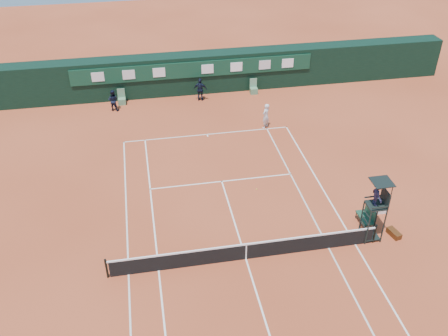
% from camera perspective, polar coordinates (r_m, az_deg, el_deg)
% --- Properties ---
extents(ground, '(90.00, 90.00, 0.00)m').
position_cam_1_polar(ground, '(23.98, 2.52, -10.34)').
color(ground, '#BB4E2C').
rests_on(ground, ground).
extents(court_lines, '(11.05, 23.85, 0.01)m').
position_cam_1_polar(court_lines, '(23.97, 2.52, -10.33)').
color(court_lines, silver).
rests_on(court_lines, ground).
extents(tennis_net, '(12.90, 0.10, 1.10)m').
position_cam_1_polar(tennis_net, '(23.62, 2.55, -9.46)').
color(tennis_net, black).
rests_on(tennis_net, ground).
extents(back_wall, '(40.00, 1.65, 3.00)m').
position_cam_1_polar(back_wall, '(38.75, -3.57, 10.81)').
color(back_wall, black).
rests_on(back_wall, ground).
extents(linesman_chair_left, '(0.55, 0.50, 1.15)m').
position_cam_1_polar(linesman_chair_left, '(37.90, -11.60, 7.62)').
color(linesman_chair_left, '#59885F').
rests_on(linesman_chair_left, ground).
extents(linesman_chair_right, '(0.55, 0.50, 1.15)m').
position_cam_1_polar(linesman_chair_right, '(38.85, 3.41, 8.95)').
color(linesman_chair_right, '#55835C').
rests_on(linesman_chair_right, ground).
extents(umpire_chair, '(0.96, 0.95, 3.42)m').
position_cam_1_polar(umpire_chair, '(24.56, 17.11, -3.33)').
color(umpire_chair, black).
rests_on(umpire_chair, ground).
extents(player_bench, '(0.56, 1.20, 1.10)m').
position_cam_1_polar(player_bench, '(26.46, 16.10, -5.20)').
color(player_bench, '#193F2C').
rests_on(player_bench, ground).
extents(tennis_bag, '(0.52, 0.86, 0.30)m').
position_cam_1_polar(tennis_bag, '(26.46, 18.85, -7.07)').
color(tennis_bag, black).
rests_on(tennis_bag, ground).
extents(cooler, '(0.57, 0.57, 0.65)m').
position_cam_1_polar(cooler, '(27.70, 17.39, -4.18)').
color(cooler, white).
rests_on(cooler, ground).
extents(tennis_ball, '(0.07, 0.07, 0.07)m').
position_cam_1_polar(tennis_ball, '(28.19, 3.75, -2.43)').
color(tennis_ball, yellow).
rests_on(tennis_ball, ground).
extents(player, '(0.76, 0.75, 1.76)m').
position_cam_1_polar(player, '(33.85, 4.79, 5.96)').
color(player, silver).
rests_on(player, ground).
extents(ball_kid_left, '(0.92, 0.82, 1.57)m').
position_cam_1_polar(ball_kid_left, '(36.92, -12.56, 7.57)').
color(ball_kid_left, black).
rests_on(ball_kid_left, ground).
extents(ball_kid_right, '(1.11, 0.71, 1.76)m').
position_cam_1_polar(ball_kid_right, '(37.47, -2.71, 8.94)').
color(ball_kid_right, black).
rests_on(ball_kid_right, ground).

